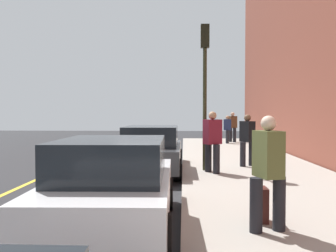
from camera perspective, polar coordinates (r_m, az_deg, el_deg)
The scene contains 12 objects.
ground_plane at distance 12.16m, azimuth -2.51°, elevation -7.09°, with size 56.00×56.00×0.00m, color #28282B.
sidewalk at distance 12.32m, azimuth 13.08°, elevation -6.67°, with size 28.00×4.60×0.15m, color #A39E93.
lane_stripe_centre at distance 12.84m, azimuth -16.99°, elevation -6.67°, with size 28.00×0.14×0.01m, color gold.
parked_car_white at distance 6.08m, azimuth -8.42°, elevation -9.04°, with size 4.22×1.98×1.51m.
parked_car_charcoal at distance 11.76m, azimuth -2.50°, elevation -3.68°, with size 4.54×1.90×1.51m.
pedestrian_burgundy_coat at distance 10.98m, azimuth 6.90°, elevation -2.19°, with size 0.54×0.58×1.82m.
pedestrian_navy_coat at distance 21.99m, azimuth 9.18°, elevation -0.39°, with size 0.54×0.46×1.63m.
pedestrian_black_coat at distance 12.57m, azimuth 12.19°, elevation -1.92°, with size 0.55×0.51×1.73m.
pedestrian_brown_coat at distance 22.99m, azimuth 9.97°, elevation -0.02°, with size 0.55×0.58×1.83m.
pedestrian_olive_coat at distance 5.70m, azimuth 15.24°, elevation -6.58°, with size 0.53×0.56×1.73m.
traffic_light_pole at distance 11.50m, azimuth 5.73°, elevation 8.25°, with size 0.35×0.26×4.48m.
rolling_suitcase at distance 6.30m, azimuth 14.08°, elevation -11.69°, with size 0.34×0.22×0.92m.
Camera 1 is at (-11.97, -1.04, 1.92)m, focal length 39.33 mm.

